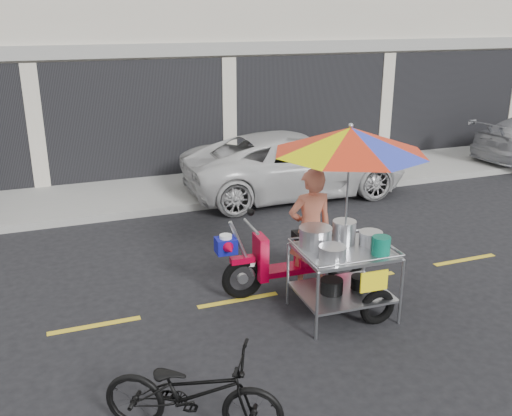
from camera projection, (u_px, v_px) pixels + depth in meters
name	position (u px, v px, depth m)	size (l,w,h in m)	color
ground	(360.00, 279.00, 8.84)	(90.00, 90.00, 0.00)	black
sidewalk	(243.00, 181.00, 13.69)	(45.00, 3.00, 0.15)	gray
shophouse_block	(273.00, 2.00, 17.78)	(36.00, 8.11, 10.40)	beige
centerline	(360.00, 278.00, 8.84)	(42.00, 0.10, 0.01)	gold
white_pickup	(295.00, 164.00, 12.79)	(2.32, 5.02, 1.40)	silver
near_bicycle	(193.00, 392.00, 5.46)	(0.62, 1.78, 0.93)	black
food_vendor_rig	(332.00, 192.00, 7.60)	(2.59, 2.13, 2.62)	black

